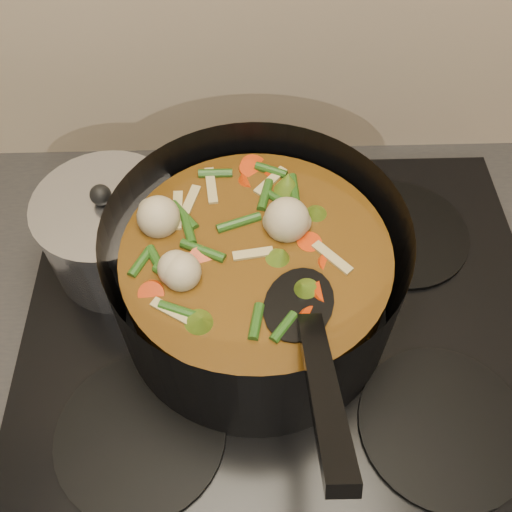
{
  "coord_description": "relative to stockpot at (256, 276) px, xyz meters",
  "views": [
    {
      "loc": [
        -0.04,
        1.6,
        1.53
      ],
      "look_at": [
        -0.03,
        1.95,
        1.04
      ],
      "focal_mm": 40.0,
      "sensor_mm": 36.0,
      "label": 1
    }
  ],
  "objects": [
    {
      "name": "counter",
      "position": [
        0.03,
        -0.02,
        -0.55
      ],
      "size": [
        2.64,
        0.64,
        0.91
      ],
      "color": "brown",
      "rests_on": "ground"
    },
    {
      "name": "stovetop",
      "position": [
        0.03,
        -0.02,
        -0.08
      ],
      "size": [
        0.62,
        0.54,
        0.03
      ],
      "color": "black",
      "rests_on": "counter"
    },
    {
      "name": "stockpot",
      "position": [
        0.0,
        0.0,
        0.0
      ],
      "size": [
        0.37,
        0.45,
        0.23
      ],
      "rotation": [
        0.0,
        0.0,
        -0.2
      ],
      "color": "black",
      "rests_on": "stovetop"
    },
    {
      "name": "saucepan",
      "position": [
        -0.17,
        0.08,
        -0.02
      ],
      "size": [
        0.17,
        0.17,
        0.14
      ],
      "rotation": [
        0.0,
        0.0,
        0.19
      ],
      "color": "silver",
      "rests_on": "stovetop"
    }
  ]
}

